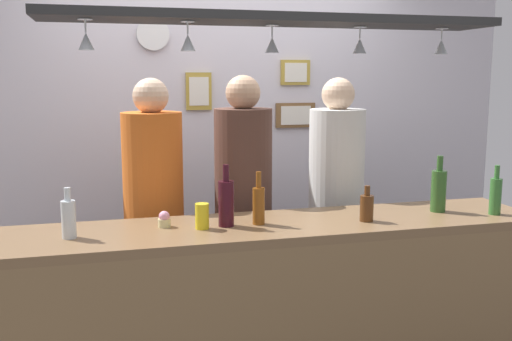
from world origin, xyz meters
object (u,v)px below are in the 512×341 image
(bottle_beer_brown_stubby, at_px, (367,207))
(picture_frame_lower_pair, at_px, (295,115))
(bottle_champagne_green, at_px, (439,190))
(bottle_wine_dark_red, at_px, (226,202))
(bottle_beer_green_import, at_px, (496,195))
(bottle_soda_clear, at_px, (69,218))
(person_middle_brown_shirt, at_px, (243,191))
(wall_clock, at_px, (153,34))
(person_right_white_patterned_shirt, at_px, (336,188))
(picture_frame_upper_small, at_px, (295,72))
(person_left_orange_shirt, at_px, (154,197))
(bottle_beer_amber_tall, at_px, (259,204))
(picture_frame_crest, at_px, (199,91))
(cupcake, at_px, (164,220))
(drink_can, at_px, (202,216))

(bottle_beer_brown_stubby, distance_m, picture_frame_lower_pair, 1.53)
(bottle_champagne_green, bearing_deg, bottle_wine_dark_red, -179.28)
(bottle_beer_green_import, bearing_deg, bottle_champagne_green, 151.81)
(bottle_beer_brown_stubby, bearing_deg, picture_frame_lower_pair, 85.46)
(bottle_beer_green_import, distance_m, bottle_soda_clear, 2.13)
(person_middle_brown_shirt, bearing_deg, wall_clock, 119.22)
(bottle_wine_dark_red, bearing_deg, person_right_white_patterned_shirt, 36.64)
(bottle_wine_dark_red, xyz_separation_m, picture_frame_lower_pair, (0.81, 1.40, 0.31))
(picture_frame_upper_small, xyz_separation_m, wall_clock, (-1.02, -0.01, 0.26))
(person_left_orange_shirt, relative_size, bottle_champagne_green, 5.67)
(person_right_white_patterned_shirt, height_order, bottle_beer_amber_tall, person_right_white_patterned_shirt)
(person_middle_brown_shirt, height_order, person_right_white_patterned_shirt, person_middle_brown_shirt)
(person_middle_brown_shirt, relative_size, picture_frame_upper_small, 7.81)
(bottle_soda_clear, bearing_deg, bottle_wine_dark_red, 2.45)
(bottle_beer_green_import, xyz_separation_m, bottle_soda_clear, (-2.13, 0.09, -0.01))
(picture_frame_lower_pair, bearing_deg, bottle_champagne_green, -76.06)
(bottle_champagne_green, distance_m, picture_frame_crest, 1.81)
(bottle_wine_dark_red, relative_size, bottle_soda_clear, 1.30)
(person_right_white_patterned_shirt, xyz_separation_m, cupcake, (-1.11, -0.55, 0.00))
(picture_frame_lower_pair, bearing_deg, picture_frame_upper_small, 180.00)
(bottle_beer_brown_stubby, bearing_deg, person_middle_brown_shirt, 123.96)
(person_right_white_patterned_shirt, height_order, bottle_soda_clear, person_right_white_patterned_shirt)
(person_right_white_patterned_shirt, bearing_deg, bottle_beer_brown_stubby, -100.06)
(bottle_beer_amber_tall, xyz_separation_m, wall_clock, (-0.37, 1.40, 0.90))
(bottle_beer_green_import, xyz_separation_m, bottle_beer_brown_stubby, (-0.71, 0.04, -0.03))
(bottle_beer_green_import, xyz_separation_m, picture_frame_lower_pair, (-0.59, 1.52, 0.33))
(wall_clock, bearing_deg, cupcake, -93.60)
(bottle_wine_dark_red, xyz_separation_m, picture_frame_crest, (0.10, 1.40, 0.49))
(person_right_white_patterned_shirt, bearing_deg, wall_clock, 142.70)
(bottle_beer_amber_tall, bearing_deg, drink_can, -176.93)
(bottle_beer_brown_stubby, distance_m, cupcake, 1.00)
(bottle_wine_dark_red, bearing_deg, bottle_beer_amber_tall, -2.04)
(bottle_champagne_green, distance_m, drink_can, 1.28)
(cupcake, bearing_deg, picture_frame_crest, 73.75)
(person_left_orange_shirt, bearing_deg, person_right_white_patterned_shirt, 0.00)
(person_middle_brown_shirt, relative_size, bottle_champagne_green, 5.72)
(bottle_beer_amber_tall, height_order, bottle_soda_clear, bottle_beer_amber_tall)
(bottle_soda_clear, bearing_deg, picture_frame_upper_small, 43.00)
(person_left_orange_shirt, relative_size, person_right_white_patterned_shirt, 1.00)
(bottle_soda_clear, bearing_deg, person_left_orange_shirt, 56.34)
(bottle_champagne_green, distance_m, picture_frame_upper_small, 1.56)
(bottle_wine_dark_red, relative_size, picture_frame_upper_small, 1.36)
(bottle_champagne_green, distance_m, cupcake, 1.45)
(drink_can, bearing_deg, cupcake, 155.38)
(person_middle_brown_shirt, xyz_separation_m, bottle_beer_brown_stubby, (0.47, -0.69, 0.03))
(person_right_white_patterned_shirt, bearing_deg, drink_can, -146.17)
(bottle_beer_amber_tall, xyz_separation_m, bottle_beer_brown_stubby, (0.54, -0.08, -0.03))
(person_left_orange_shirt, distance_m, bottle_champagne_green, 1.57)
(bottle_champagne_green, relative_size, picture_frame_lower_pair, 1.00)
(bottle_beer_brown_stubby, height_order, drink_can, bottle_beer_brown_stubby)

